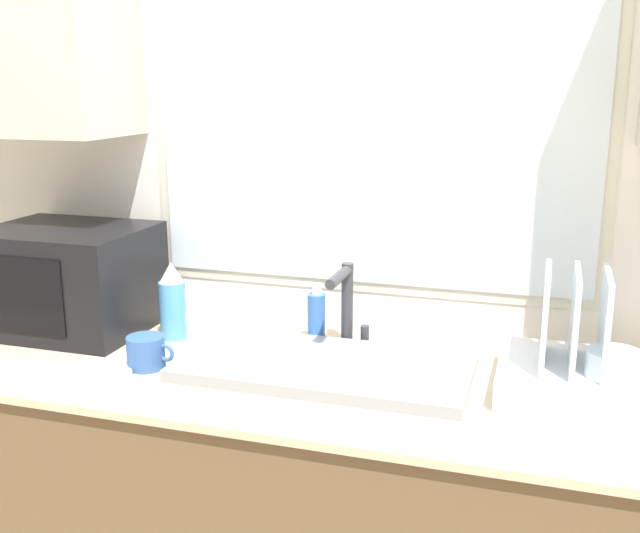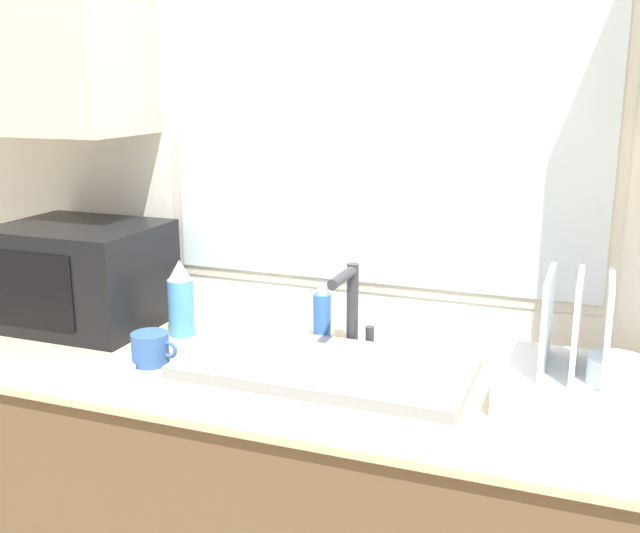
% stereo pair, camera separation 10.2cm
% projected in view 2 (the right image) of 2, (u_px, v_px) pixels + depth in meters
% --- Properties ---
extents(wall_back, '(6.00, 0.38, 2.60)m').
position_uv_depth(wall_back, '(375.00, 156.00, 2.01)').
color(wall_back, silver).
rests_on(wall_back, ground_plane).
extents(sink_basin, '(0.71, 0.35, 0.03)m').
position_uv_depth(sink_basin, '(326.00, 367.00, 1.84)').
color(sink_basin, gray).
rests_on(sink_basin, countertop).
extents(faucet, '(0.08, 0.18, 0.23)m').
position_uv_depth(faucet, '(351.00, 300.00, 1.98)').
color(faucet, '#333338').
rests_on(faucet, countertop).
extents(microwave, '(0.45, 0.37, 0.30)m').
position_uv_depth(microwave, '(82.00, 275.00, 2.18)').
color(microwave, black).
rests_on(microwave, countertop).
extents(dish_rack, '(0.32, 0.32, 0.29)m').
position_uv_depth(dish_rack, '(576.00, 373.00, 1.67)').
color(dish_rack, silver).
rests_on(dish_rack, countertop).
extents(spray_bottle, '(0.07, 0.07, 0.22)m').
position_uv_depth(spray_bottle, '(181.00, 299.00, 2.10)').
color(spray_bottle, '#4C99D8').
rests_on(spray_bottle, countertop).
extents(soap_bottle, '(0.05, 0.05, 0.17)m').
position_uv_depth(soap_bottle, '(322.00, 317.00, 2.04)').
color(soap_bottle, blue).
rests_on(soap_bottle, countertop).
extents(mug_near_sink, '(0.13, 0.09, 0.08)m').
position_uv_depth(mug_near_sink, '(151.00, 349.00, 1.89)').
color(mug_near_sink, '#335999').
rests_on(mug_near_sink, countertop).
extents(small_plate, '(0.17, 0.17, 0.01)m').
position_uv_depth(small_plate, '(101.00, 371.00, 1.84)').
color(small_plate, silver).
rests_on(small_plate, countertop).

